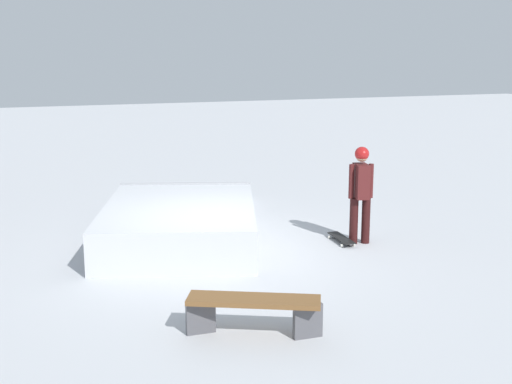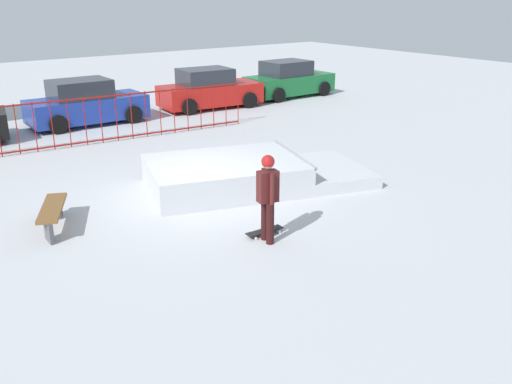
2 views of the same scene
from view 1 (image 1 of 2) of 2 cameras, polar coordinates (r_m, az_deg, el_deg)
ground_plane at (r=11.42m, az=-3.26°, el=-5.42°), size 60.00×60.00×0.00m
skate_ramp at (r=12.60m, az=-6.20°, el=-2.29°), size 5.92×4.06×0.74m
skater at (r=12.08m, az=8.71°, el=0.37°), size 0.41×0.43×1.73m
skateboard at (r=12.30m, az=7.11°, el=-3.83°), size 0.81×0.28×0.09m
park_bench at (r=8.35m, az=-0.18°, el=-9.57°), size 1.03×1.62×0.48m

